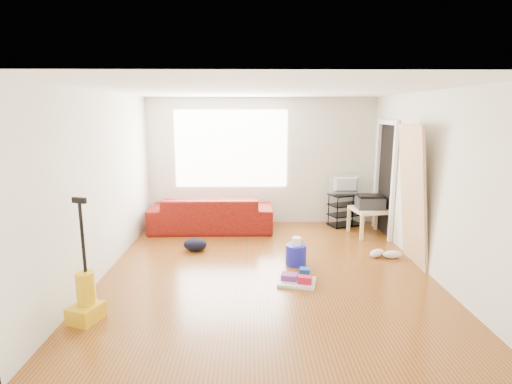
{
  "coord_description": "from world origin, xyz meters",
  "views": [
    {
      "loc": [
        -0.23,
        -5.39,
        2.21
      ],
      "look_at": [
        -0.14,
        0.6,
        1.01
      ],
      "focal_mm": 28.0,
      "sensor_mm": 36.0,
      "label": 1
    }
  ],
  "objects_px": {
    "cleaning_tray": "(298,279)",
    "sofa": "(212,230)",
    "vacuum": "(86,298)",
    "bucket": "(296,264)",
    "backpack": "(195,251)",
    "side_table": "(370,212)",
    "tv_stand": "(345,210)"
  },
  "relations": [
    {
      "from": "side_table",
      "to": "vacuum",
      "type": "relative_size",
      "value": 0.52
    },
    {
      "from": "cleaning_tray",
      "to": "vacuum",
      "type": "bearing_deg",
      "value": -159.25
    },
    {
      "from": "sofa",
      "to": "backpack",
      "type": "height_order",
      "value": "sofa"
    },
    {
      "from": "tv_stand",
      "to": "side_table",
      "type": "relative_size",
      "value": 1.03
    },
    {
      "from": "side_table",
      "to": "bucket",
      "type": "relative_size",
      "value": 2.32
    },
    {
      "from": "vacuum",
      "to": "backpack",
      "type": "bearing_deg",
      "value": 88.12
    },
    {
      "from": "sofa",
      "to": "side_table",
      "type": "distance_m",
      "value": 2.96
    },
    {
      "from": "side_table",
      "to": "bucket",
      "type": "xyz_separation_m",
      "value": [
        -1.51,
        -1.45,
        -0.42
      ]
    },
    {
      "from": "cleaning_tray",
      "to": "backpack",
      "type": "distance_m",
      "value": 1.99
    },
    {
      "from": "sofa",
      "to": "backpack",
      "type": "relative_size",
      "value": 6.06
    },
    {
      "from": "bucket",
      "to": "vacuum",
      "type": "bearing_deg",
      "value": -147.42
    },
    {
      "from": "side_table",
      "to": "backpack",
      "type": "height_order",
      "value": "side_table"
    },
    {
      "from": "backpack",
      "to": "sofa",
      "type": "bearing_deg",
      "value": 89.65
    },
    {
      "from": "bucket",
      "to": "backpack",
      "type": "height_order",
      "value": "bucket"
    },
    {
      "from": "sofa",
      "to": "tv_stand",
      "type": "bearing_deg",
      "value": -174.09
    },
    {
      "from": "sofa",
      "to": "vacuum",
      "type": "height_order",
      "value": "vacuum"
    },
    {
      "from": "sofa",
      "to": "bucket",
      "type": "bearing_deg",
      "value": 128.24
    },
    {
      "from": "sofa",
      "to": "tv_stand",
      "type": "height_order",
      "value": "tv_stand"
    },
    {
      "from": "tv_stand",
      "to": "bucket",
      "type": "bearing_deg",
      "value": -142.32
    },
    {
      "from": "tv_stand",
      "to": "cleaning_tray",
      "type": "bearing_deg",
      "value": -136.72
    },
    {
      "from": "tv_stand",
      "to": "backpack",
      "type": "distance_m",
      "value": 3.13
    },
    {
      "from": "cleaning_tray",
      "to": "sofa",
      "type": "bearing_deg",
      "value": 119.09
    },
    {
      "from": "bucket",
      "to": "sofa",
      "type": "bearing_deg",
      "value": 128.24
    },
    {
      "from": "side_table",
      "to": "backpack",
      "type": "distance_m",
      "value": 3.21
    },
    {
      "from": "cleaning_tray",
      "to": "backpack",
      "type": "relative_size",
      "value": 1.45
    },
    {
      "from": "cleaning_tray",
      "to": "vacuum",
      "type": "xyz_separation_m",
      "value": [
        -2.4,
        -0.91,
        0.2
      ]
    },
    {
      "from": "sofa",
      "to": "vacuum",
      "type": "bearing_deg",
      "value": 72.67
    },
    {
      "from": "tv_stand",
      "to": "bucket",
      "type": "relative_size",
      "value": 2.4
    },
    {
      "from": "bucket",
      "to": "cleaning_tray",
      "type": "height_order",
      "value": "cleaning_tray"
    },
    {
      "from": "sofa",
      "to": "vacuum",
      "type": "xyz_separation_m",
      "value": [
        -1.04,
        -3.34,
        0.25
      ]
    },
    {
      "from": "side_table",
      "to": "bucket",
      "type": "bearing_deg",
      "value": -136.04
    },
    {
      "from": "tv_stand",
      "to": "vacuum",
      "type": "height_order",
      "value": "vacuum"
    }
  ]
}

